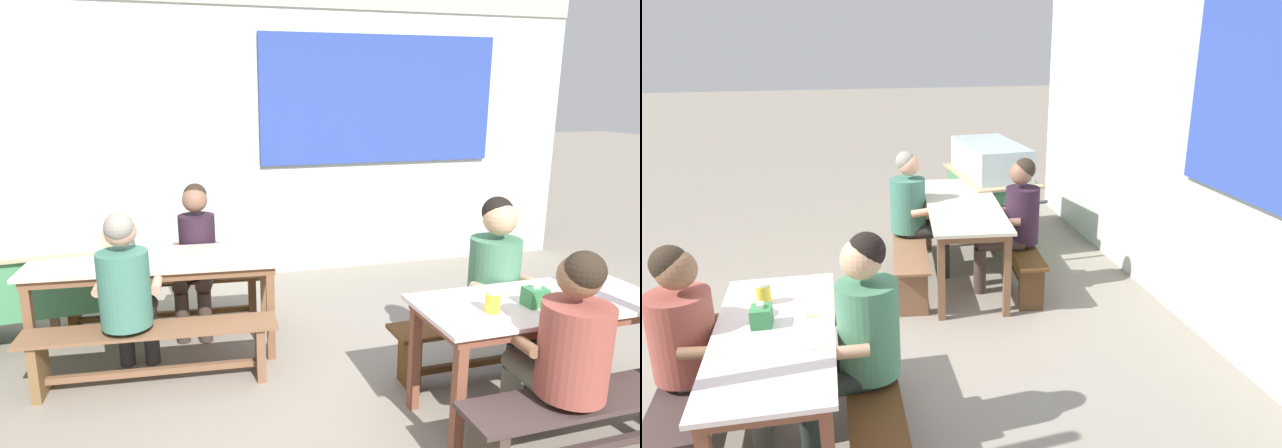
# 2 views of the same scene
# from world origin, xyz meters

# --- Properties ---
(ground_plane) EXTENTS (40.00, 40.00, 0.00)m
(ground_plane) POSITION_xyz_m (0.00, 0.00, 0.00)
(ground_plane) COLOR gray
(backdrop_wall) EXTENTS (7.04, 0.23, 3.01)m
(backdrop_wall) POSITION_xyz_m (0.05, 2.83, 1.58)
(backdrop_wall) COLOR silver
(backdrop_wall) RESTS_ON ground_plane
(dining_table_far) EXTENTS (1.87, 0.81, 0.76)m
(dining_table_far) POSITION_xyz_m (-1.18, 1.15, 0.69)
(dining_table_far) COLOR beige
(dining_table_far) RESTS_ON ground_plane
(dining_table_near) EXTENTS (1.53, 0.68, 0.76)m
(dining_table_near) POSITION_xyz_m (1.07, -0.33, 0.68)
(dining_table_near) COLOR silver
(dining_table_near) RESTS_ON ground_plane
(bench_far_back) EXTENTS (1.74, 0.38, 0.42)m
(bench_far_back) POSITION_xyz_m (-1.14, 1.65, 0.28)
(bench_far_back) COLOR #573718
(bench_far_back) RESTS_ON ground_plane
(bench_far_front) EXTENTS (1.72, 0.43, 0.42)m
(bench_far_front) POSITION_xyz_m (-1.21, 0.65, 0.28)
(bench_far_front) COLOR brown
(bench_far_front) RESTS_ON ground_plane
(bench_near_back) EXTENTS (1.43, 0.32, 0.42)m
(bench_near_back) POSITION_xyz_m (1.06, 0.17, 0.29)
(bench_near_back) COLOR #563417
(bench_near_back) RESTS_ON ground_plane
(bench_near_front) EXTENTS (1.54, 0.35, 0.42)m
(bench_near_front) POSITION_xyz_m (1.08, -0.84, 0.29)
(bench_near_front) COLOR #413230
(bench_near_front) RESTS_ON ground_plane
(food_cart) EXTENTS (1.74, 0.88, 1.13)m
(food_cart) POSITION_xyz_m (-2.19, 1.66, 0.67)
(food_cart) COLOR #478F5C
(food_cart) RESTS_ON ground_plane
(person_center_facing) EXTENTS (0.47, 0.59, 1.24)m
(person_center_facing) POSITION_xyz_m (-0.86, 1.55, 0.69)
(person_center_facing) COLOR #3F312A
(person_center_facing) RESTS_ON ground_plane
(person_right_near_table) EXTENTS (0.49, 0.60, 1.30)m
(person_right_near_table) POSITION_xyz_m (1.09, 0.11, 0.74)
(person_right_near_table) COLOR #222A25
(person_right_near_table) RESTS_ON ground_plane
(person_near_front) EXTENTS (0.48, 0.61, 1.23)m
(person_near_front) POSITION_xyz_m (0.91, -0.78, 0.70)
(person_near_front) COLOR #656457
(person_near_front) RESTS_ON ground_plane
(person_left_back_turned) EXTENTS (0.47, 0.56, 1.23)m
(person_left_back_turned) POSITION_xyz_m (-1.35, 0.72, 0.69)
(person_left_back_turned) COLOR #292727
(person_left_back_turned) RESTS_ON ground_plane
(tissue_box) EXTENTS (0.12, 0.11, 0.13)m
(tissue_box) POSITION_xyz_m (0.99, -0.40, 0.82)
(tissue_box) COLOR #317C44
(tissue_box) RESTS_ON dining_table_near
(condiment_jar) EXTENTS (0.08, 0.08, 0.13)m
(condiment_jar) POSITION_xyz_m (0.69, -0.42, 0.83)
(condiment_jar) COLOR yellow
(condiment_jar) RESTS_ON dining_table_near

